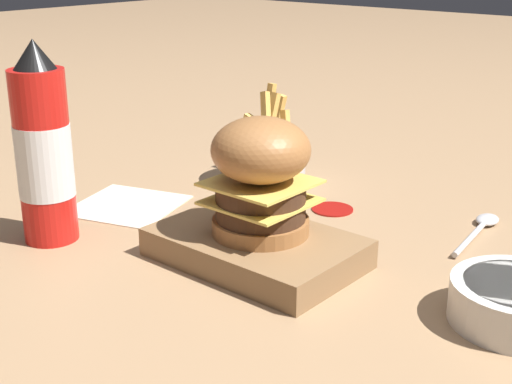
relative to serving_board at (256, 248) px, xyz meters
name	(u,v)px	position (x,y,z in m)	size (l,w,h in m)	color
ground_plane	(235,295)	(0.04, -0.08, -0.02)	(6.00, 6.00, 0.00)	#9E7A56
serving_board	(256,248)	(0.00, 0.00, 0.00)	(0.23, 0.15, 0.03)	olive
burger	(261,176)	(0.00, 0.01, 0.08)	(0.11, 0.11, 0.13)	#9E6638
ketchup_bottle	(44,152)	(-0.23, -0.11, 0.09)	(0.07, 0.07, 0.24)	red
fries_basket	(267,157)	(-0.17, 0.22, 0.02)	(0.12, 0.12, 0.14)	#B7B7BC
spoon	(482,225)	(0.15, 0.25, -0.01)	(0.04, 0.15, 0.01)	silver
ketchup_puddle	(332,209)	(-0.03, 0.19, -0.01)	(0.06, 0.06, 0.00)	#9E140F
parchment_square	(127,205)	(-0.25, 0.02, -0.01)	(0.17, 0.17, 0.00)	beige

